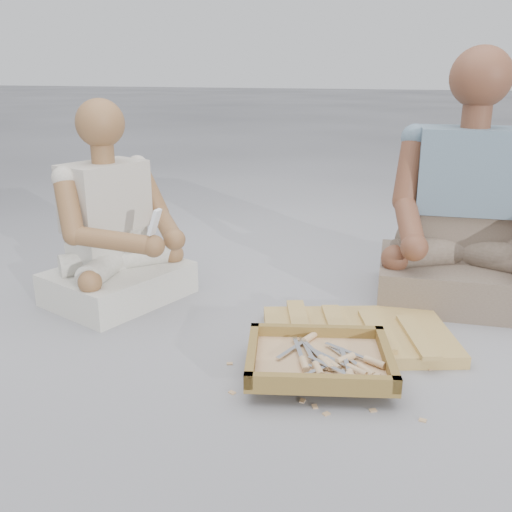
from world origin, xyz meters
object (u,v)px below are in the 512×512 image
(carved_panel, at_px, (357,335))
(craftsman, at_px, (114,235))
(tool_tray, at_px, (319,360))
(companion, at_px, (465,221))

(carved_panel, height_order, craftsman, craftsman)
(craftsman, bearing_deg, tool_tray, 87.23)
(carved_panel, bearing_deg, tool_tray, -102.87)
(craftsman, height_order, companion, companion)
(tool_tray, relative_size, craftsman, 0.64)
(companion, bearing_deg, craftsman, 13.80)
(companion, bearing_deg, tool_tray, 58.87)
(carved_panel, xyz_separation_m, craftsman, (-1.03, 0.06, 0.26))
(carved_panel, bearing_deg, craftsman, 176.73)
(carved_panel, distance_m, companion, 0.72)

